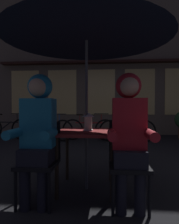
{
  "coord_description": "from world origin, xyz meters",
  "views": [
    {
      "loc": [
        0.24,
        -2.5,
        1.04
      ],
      "look_at": [
        0.0,
        0.46,
        0.96
      ],
      "focal_mm": 32.05,
      "sensor_mm": 36.0,
      "label": 1
    }
  ],
  "objects_px": {
    "chair_left": "(40,157)",
    "bicycle_nearest": "(7,128)",
    "lantern": "(88,121)",
    "bicycle_fourth": "(127,130)",
    "cafe_table": "(87,139)",
    "person_left_hooded": "(38,125)",
    "bicycle_second": "(48,129)",
    "patio_umbrella": "(87,25)",
    "person_right_hooded": "(129,126)",
    "bicycle_third": "(89,129)",
    "chair_right": "(128,159)"
  },
  "relations": [
    {
      "from": "chair_left",
      "to": "bicycle_nearest",
      "type": "distance_m",
      "value": 4.77
    },
    {
      "from": "chair_left",
      "to": "bicycle_fourth",
      "type": "relative_size",
      "value": 0.52
    },
    {
      "from": "person_left_hooded",
      "to": "bicycle_fourth",
      "type": "relative_size",
      "value": 0.83
    },
    {
      "from": "chair_left",
      "to": "person_right_hooded",
      "type": "height_order",
      "value": "person_right_hooded"
    },
    {
      "from": "cafe_table",
      "to": "bicycle_fourth",
      "type": "height_order",
      "value": "bicycle_fourth"
    },
    {
      "from": "person_right_hooded",
      "to": "bicycle_fourth",
      "type": "height_order",
      "value": "person_right_hooded"
    },
    {
      "from": "person_right_hooded",
      "to": "bicycle_nearest",
      "type": "relative_size",
      "value": 0.84
    },
    {
      "from": "chair_right",
      "to": "person_left_hooded",
      "type": "xyz_separation_m",
      "value": [
        -0.96,
        -0.06,
        0.36
      ]
    },
    {
      "from": "person_left_hooded",
      "to": "person_right_hooded",
      "type": "height_order",
      "value": "same"
    },
    {
      "from": "bicycle_nearest",
      "to": "chair_right",
      "type": "bearing_deg",
      "value": -49.85
    },
    {
      "from": "person_right_hooded",
      "to": "bicycle_nearest",
      "type": "distance_m",
      "value": 5.39
    },
    {
      "from": "bicycle_second",
      "to": "bicycle_third",
      "type": "bearing_deg",
      "value": 7.82
    },
    {
      "from": "bicycle_fourth",
      "to": "chair_left",
      "type": "bearing_deg",
      "value": -109.44
    },
    {
      "from": "patio_umbrella",
      "to": "bicycle_fourth",
      "type": "xyz_separation_m",
      "value": [
        0.88,
        3.47,
        -1.71
      ]
    },
    {
      "from": "patio_umbrella",
      "to": "bicycle_second",
      "type": "height_order",
      "value": "patio_umbrella"
    },
    {
      "from": "patio_umbrella",
      "to": "person_right_hooded",
      "type": "distance_m",
      "value": 1.37
    },
    {
      "from": "cafe_table",
      "to": "bicycle_fourth",
      "type": "distance_m",
      "value": 3.59
    },
    {
      "from": "lantern",
      "to": "bicycle_nearest",
      "type": "relative_size",
      "value": 0.14
    },
    {
      "from": "person_left_hooded",
      "to": "person_right_hooded",
      "type": "distance_m",
      "value": 0.96
    },
    {
      "from": "bicycle_second",
      "to": "chair_left",
      "type": "bearing_deg",
      "value": -74.68
    },
    {
      "from": "lantern",
      "to": "bicycle_fourth",
      "type": "height_order",
      "value": "lantern"
    },
    {
      "from": "person_right_hooded",
      "to": "bicycle_second",
      "type": "bearing_deg",
      "value": 117.2
    },
    {
      "from": "bicycle_second",
      "to": "patio_umbrella",
      "type": "bearing_deg",
      "value": -66.28
    },
    {
      "from": "bicycle_second",
      "to": "person_right_hooded",
      "type": "bearing_deg",
      "value": -62.8
    },
    {
      "from": "bicycle_nearest",
      "to": "chair_left",
      "type": "bearing_deg",
      "value": -58.71
    },
    {
      "from": "person_left_hooded",
      "to": "bicycle_second",
      "type": "distance_m",
      "value": 4.11
    },
    {
      "from": "chair_left",
      "to": "bicycle_nearest",
      "type": "bearing_deg",
      "value": 121.29
    },
    {
      "from": "chair_right",
      "to": "bicycle_nearest",
      "type": "bearing_deg",
      "value": 130.15
    },
    {
      "from": "chair_left",
      "to": "bicycle_third",
      "type": "bearing_deg",
      "value": 87.24
    },
    {
      "from": "patio_umbrella",
      "to": "bicycle_second",
      "type": "distance_m",
      "value": 4.2
    },
    {
      "from": "cafe_table",
      "to": "bicycle_nearest",
      "type": "height_order",
      "value": "bicycle_nearest"
    },
    {
      "from": "chair_right",
      "to": "bicycle_second",
      "type": "xyz_separation_m",
      "value": [
        -2.02,
        3.88,
        -0.14
      ]
    },
    {
      "from": "lantern",
      "to": "bicycle_second",
      "type": "height_order",
      "value": "lantern"
    },
    {
      "from": "chair_left",
      "to": "person_left_hooded",
      "type": "height_order",
      "value": "person_left_hooded"
    },
    {
      "from": "chair_left",
      "to": "bicycle_fourth",
      "type": "height_order",
      "value": "chair_left"
    },
    {
      "from": "patio_umbrella",
      "to": "chair_right",
      "type": "height_order",
      "value": "patio_umbrella"
    },
    {
      "from": "person_left_hooded",
      "to": "bicycle_second",
      "type": "height_order",
      "value": "person_left_hooded"
    },
    {
      "from": "lantern",
      "to": "chair_left",
      "type": "distance_m",
      "value": 0.73
    },
    {
      "from": "patio_umbrella",
      "to": "chair_left",
      "type": "distance_m",
      "value": 1.68
    },
    {
      "from": "chair_right",
      "to": "bicycle_fourth",
      "type": "distance_m",
      "value": 3.86
    },
    {
      "from": "chair_left",
      "to": "chair_right",
      "type": "height_order",
      "value": "same"
    },
    {
      "from": "cafe_table",
      "to": "chair_right",
      "type": "relative_size",
      "value": 0.85
    },
    {
      "from": "bicycle_fourth",
      "to": "cafe_table",
      "type": "bearing_deg",
      "value": -104.15
    },
    {
      "from": "patio_umbrella",
      "to": "lantern",
      "type": "distance_m",
      "value": 1.2
    },
    {
      "from": "chair_left",
      "to": "person_right_hooded",
      "type": "distance_m",
      "value": 1.03
    },
    {
      "from": "patio_umbrella",
      "to": "person_left_hooded",
      "type": "distance_m",
      "value": 1.37
    },
    {
      "from": "patio_umbrella",
      "to": "lantern",
      "type": "xyz_separation_m",
      "value": [
        0.02,
        0.01,
        -1.2
      ]
    },
    {
      "from": "bicycle_third",
      "to": "bicycle_fourth",
      "type": "distance_m",
      "value": 1.18
    },
    {
      "from": "lantern",
      "to": "bicycle_fourth",
      "type": "relative_size",
      "value": 0.14
    },
    {
      "from": "bicycle_second",
      "to": "bicycle_third",
      "type": "xyz_separation_m",
      "value": [
        1.26,
        0.17,
        0.0
      ]
    }
  ]
}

